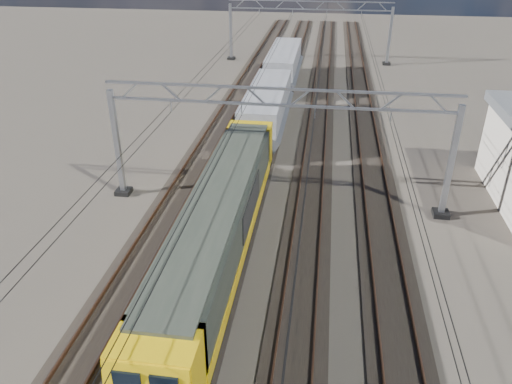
# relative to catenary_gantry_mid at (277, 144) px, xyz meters

# --- Properties ---
(ground) EXTENTS (160.00, 160.00, 0.00)m
(ground) POSITION_rel_catenary_gantry_mid_xyz_m (-0.00, -4.00, -3.91)
(ground) COLOR black
(ground) RESTS_ON ground
(track_outer_west) EXTENTS (2.60, 140.00, 0.30)m
(track_outer_west) POSITION_rel_catenary_gantry_mid_xyz_m (-6.00, -4.00, -3.83)
(track_outer_west) COLOR black
(track_outer_west) RESTS_ON ground
(track_loco) EXTENTS (2.60, 140.00, 0.30)m
(track_loco) POSITION_rel_catenary_gantry_mid_xyz_m (-2.00, -4.00, -3.83)
(track_loco) COLOR black
(track_loco) RESTS_ON ground
(track_inner_east) EXTENTS (2.60, 140.00, 0.30)m
(track_inner_east) POSITION_rel_catenary_gantry_mid_xyz_m (2.00, -4.00, -3.83)
(track_inner_east) COLOR black
(track_inner_east) RESTS_ON ground
(track_outer_east) EXTENTS (2.60, 140.00, 0.30)m
(track_outer_east) POSITION_rel_catenary_gantry_mid_xyz_m (6.00, -4.00, -3.83)
(track_outer_east) COLOR black
(track_outer_east) RESTS_ON ground
(catenary_gantry_mid) EXTENTS (19.90, 0.90, 7.11)m
(catenary_gantry_mid) POSITION_rel_catenary_gantry_mid_xyz_m (0.00, 0.00, 0.00)
(catenary_gantry_mid) COLOR gray
(catenary_gantry_mid) RESTS_ON ground
(catenary_gantry_far) EXTENTS (19.90, 0.90, 7.11)m
(catenary_gantry_far) POSITION_rel_catenary_gantry_mid_xyz_m (0.00, 36.00, 0.00)
(catenary_gantry_far) COLOR gray
(catenary_gantry_far) RESTS_ON ground
(overhead_wires) EXTENTS (12.03, 140.00, 0.53)m
(overhead_wires) POSITION_rel_catenary_gantry_mid_xyz_m (-0.00, 4.00, 1.84)
(overhead_wires) COLOR black
(overhead_wires) RESTS_ON ground
(locomotive) EXTENTS (2.76, 21.10, 3.62)m
(locomotive) POSITION_rel_catenary_gantry_mid_xyz_m (-2.00, -6.33, -1.58)
(locomotive) COLOR black
(locomotive) RESTS_ON ground
(hopper_wagon_lead) EXTENTS (3.38, 13.00, 3.25)m
(hopper_wagon_lead) POSITION_rel_catenary_gantry_mid_xyz_m (-2.00, 11.36, -1.67)
(hopper_wagon_lead) COLOR black
(hopper_wagon_lead) RESTS_ON ground
(hopper_wagon_mid) EXTENTS (3.38, 13.00, 3.25)m
(hopper_wagon_mid) POSITION_rel_catenary_gantry_mid_xyz_m (-2.00, 25.56, -1.67)
(hopper_wagon_mid) COLOR black
(hopper_wagon_mid) RESTS_ON ground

